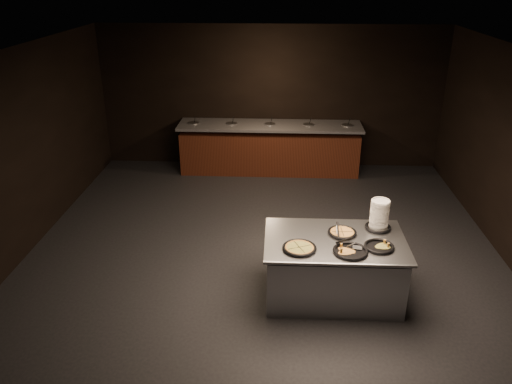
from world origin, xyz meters
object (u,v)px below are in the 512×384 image
Objects in this scene: serving_counter at (333,269)px; pan_cheese_whole at (342,232)px; plate_stack at (379,215)px; pan_veggie_whole at (299,248)px.

pan_cheese_whole reaches higher than serving_counter.
serving_counter is at bearing -151.57° from plate_stack.
serving_counter is at bearing 30.43° from pan_veggie_whole.
serving_counter is 0.48m from pan_cheese_whole.
pan_cheese_whole is (0.10, 0.14, 0.45)m from serving_counter.
plate_stack is 0.53m from pan_cheese_whole.
serving_counter is 4.82× the size of pan_cheese_whole.
pan_cheese_whole is at bearing -160.74° from plate_stack.
plate_stack is 0.97× the size of pan_veggie_whole.
pan_veggie_whole is (-0.45, -0.26, 0.45)m from serving_counter.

